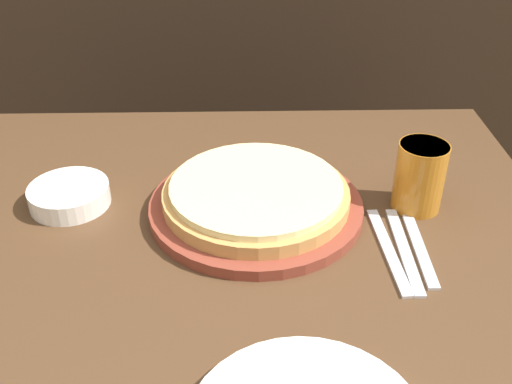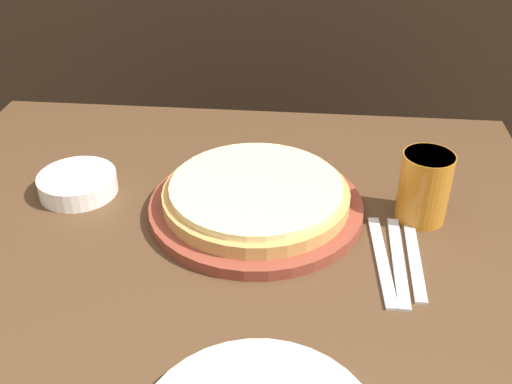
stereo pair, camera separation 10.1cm
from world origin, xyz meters
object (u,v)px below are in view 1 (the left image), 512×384
(fork, at_px, (388,250))
(dinner_knife, at_px, (404,250))
(pizza_on_board, at_px, (256,199))
(spoon, at_px, (420,250))
(side_bowl, at_px, (69,195))
(beer_glass, at_px, (420,174))

(fork, xyz_separation_m, dinner_knife, (0.03, 0.00, 0.00))
(pizza_on_board, bearing_deg, spoon, -24.18)
(dinner_knife, xyz_separation_m, spoon, (0.03, 0.00, 0.00))
(pizza_on_board, height_order, side_bowl, pizza_on_board)
(beer_glass, xyz_separation_m, spoon, (-0.02, -0.12, -0.06))
(side_bowl, relative_size, fork, 0.64)
(pizza_on_board, distance_m, spoon, 0.28)
(dinner_knife, bearing_deg, spoon, 0.00)
(pizza_on_board, xyz_separation_m, dinner_knife, (0.23, -0.11, -0.02))
(beer_glass, bearing_deg, fork, -120.21)
(beer_glass, xyz_separation_m, side_bowl, (-0.60, 0.02, -0.05))
(dinner_knife, height_order, spoon, same)
(beer_glass, height_order, spoon, beer_glass)
(fork, relative_size, spoon, 1.18)
(side_bowl, distance_m, fork, 0.55)
(pizza_on_board, distance_m, beer_glass, 0.28)
(beer_glass, height_order, dinner_knife, beer_glass)
(pizza_on_board, xyz_separation_m, fork, (0.21, -0.11, -0.02))
(pizza_on_board, bearing_deg, side_bowl, 174.56)
(spoon, bearing_deg, dinner_knife, 180.00)
(beer_glass, xyz_separation_m, fork, (-0.07, -0.12, -0.06))
(spoon, bearing_deg, beer_glass, 79.76)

